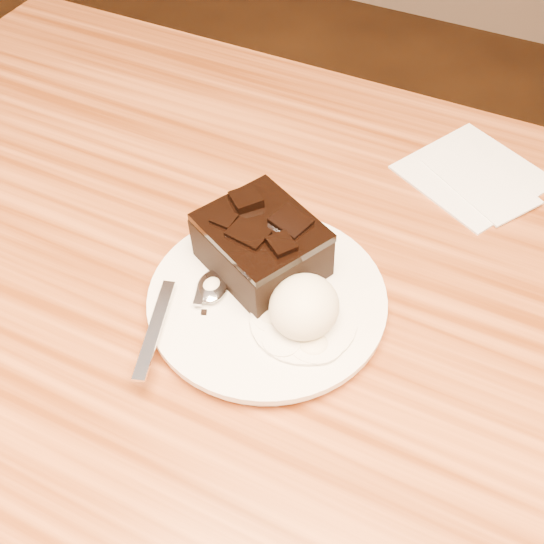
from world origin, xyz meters
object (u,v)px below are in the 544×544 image
at_px(plate, 267,302).
at_px(spoon, 212,288).
at_px(brownie, 261,248).
at_px(dining_table, 279,492).
at_px(ice_cream_scoop, 304,307).
at_px(napkin, 473,174).

xyz_separation_m(plate, spoon, (-0.05, -0.02, 0.01)).
bearing_deg(brownie, plate, -55.97).
bearing_deg(brownie, dining_table, -45.31).
bearing_deg(spoon, plate, 1.96).
xyz_separation_m(dining_table, plate, (-0.02, 0.01, 0.38)).
relative_size(ice_cream_scoop, spoon, 0.40).
bearing_deg(napkin, brownie, -121.72).
xyz_separation_m(ice_cream_scoop, spoon, (-0.09, -0.00, -0.02)).
relative_size(ice_cream_scoop, napkin, 0.48).
relative_size(spoon, napkin, 1.20).
relative_size(dining_table, brownie, 11.81).
bearing_deg(spoon, brownie, 43.57).
xyz_separation_m(dining_table, ice_cream_scoop, (0.02, -0.00, 0.41)).
xyz_separation_m(dining_table, spoon, (-0.07, -0.01, 0.40)).
bearing_deg(dining_table, plate, 151.15).
relative_size(plate, ice_cream_scoop, 3.41).
height_order(plate, brownie, brownie).
xyz_separation_m(brownie, spoon, (-0.03, -0.05, -0.02)).
distance_m(dining_table, spoon, 0.40).
xyz_separation_m(dining_table, napkin, (0.10, 0.28, 0.38)).
bearing_deg(spoon, dining_table, -13.49).
height_order(dining_table, napkin, napkin).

